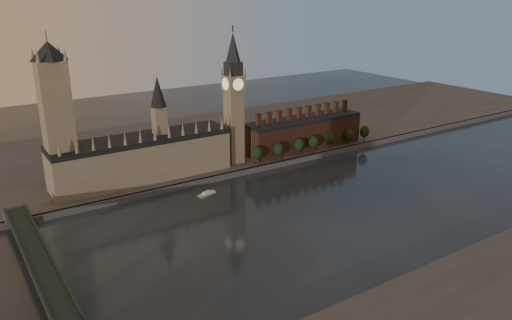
{
  "coord_description": "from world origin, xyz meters",
  "views": [
    {
      "loc": [
        -184.06,
        -217.99,
        135.96
      ],
      "look_at": [
        -5.33,
        55.0,
        24.16
      ],
      "focal_mm": 35.0,
      "sensor_mm": 36.0,
      "label": 1
    }
  ],
  "objects": [
    {
      "name": "big_ben",
      "position": [
        10.0,
        110.0,
        56.83
      ],
      "size": [
        15.0,
        15.0,
        107.0
      ],
      "color": "#81735C",
      "rests_on": "north_bank"
    },
    {
      "name": "embankment_tree_1",
      "position": [
        41.49,
        93.59,
        13.47
      ],
      "size": [
        8.6,
        8.6,
        14.88
      ],
      "color": "black",
      "rests_on": "north_bank"
    },
    {
      "name": "chimney_block",
      "position": [
        80.0,
        110.0,
        17.82
      ],
      "size": [
        110.0,
        25.0,
        37.0
      ],
      "color": "#543020",
      "rests_on": "north_bank"
    },
    {
      "name": "westminster_bridge",
      "position": [
        -155.0,
        -2.7,
        7.44
      ],
      "size": [
        14.0,
        200.0,
        11.55
      ],
      "color": "black",
      "rests_on": "ground"
    },
    {
      "name": "north_bank",
      "position": [
        0.0,
        178.04,
        2.0
      ],
      "size": [
        900.0,
        182.0,
        4.0
      ],
      "color": "#4D4E52",
      "rests_on": "ground"
    },
    {
      "name": "palace_of_westminster",
      "position": [
        -64.41,
        114.91,
        21.63
      ],
      "size": [
        130.0,
        30.3,
        74.0
      ],
      "color": "#81735C",
      "rests_on": "north_bank"
    },
    {
      "name": "embankment_tree_0",
      "position": [
        22.09,
        95.18,
        13.47
      ],
      "size": [
        8.6,
        8.6,
        14.88
      ],
      "color": "black",
      "rests_on": "north_bank"
    },
    {
      "name": "embankment_tree_5",
      "position": [
        119.51,
        94.32,
        13.47
      ],
      "size": [
        8.6,
        8.6,
        14.88
      ],
      "color": "black",
      "rests_on": "north_bank"
    },
    {
      "name": "embankment_tree_4",
      "position": [
        98.18,
        95.42,
        13.47
      ],
      "size": [
        8.6,
        8.6,
        14.88
      ],
      "color": "black",
      "rests_on": "north_bank"
    },
    {
      "name": "victoria_tower",
      "position": [
        -120.0,
        115.0,
        59.09
      ],
      "size": [
        24.0,
        24.0,
        108.0
      ],
      "color": "#81735C",
      "rests_on": "north_bank"
    },
    {
      "name": "embankment_tree_3",
      "position": [
        78.47,
        94.13,
        13.47
      ],
      "size": [
        8.6,
        8.6,
        14.88
      ],
      "color": "black",
      "rests_on": "north_bank"
    },
    {
      "name": "river_boat",
      "position": [
        -37.18,
        69.23,
        1.06
      ],
      "size": [
        14.45,
        7.42,
        2.78
      ],
      "rotation": [
        0.0,
        0.0,
        0.26
      ],
      "color": "white",
      "rests_on": "ground"
    },
    {
      "name": "ground",
      "position": [
        0.0,
        0.0,
        0.0
      ],
      "size": [
        900.0,
        900.0,
        0.0
      ],
      "primitive_type": "plane",
      "color": "black",
      "rests_on": "ground"
    },
    {
      "name": "embankment_tree_2",
      "position": [
        63.41,
        94.54,
        13.47
      ],
      "size": [
        8.6,
        8.6,
        14.88
      ],
      "color": "black",
      "rests_on": "north_bank"
    },
    {
      "name": "embankment_tree_6",
      "position": [
        138.02,
        93.53,
        13.47
      ],
      "size": [
        8.6,
        8.6,
        14.88
      ],
      "color": "black",
      "rests_on": "north_bank"
    }
  ]
}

